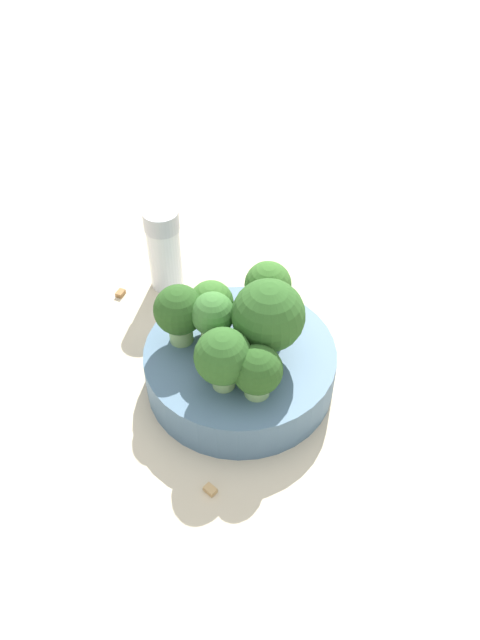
# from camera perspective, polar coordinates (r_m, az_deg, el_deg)

# --- Properties ---
(ground_plane) EXTENTS (3.00, 3.00, 0.00)m
(ground_plane) POSITION_cam_1_polar(r_m,az_deg,el_deg) (0.52, 0.00, -5.61)
(ground_plane) COLOR beige
(bowl) EXTENTS (0.15, 0.15, 0.04)m
(bowl) POSITION_cam_1_polar(r_m,az_deg,el_deg) (0.51, 0.00, -4.27)
(bowl) COLOR slate
(bowl) RESTS_ON ground_plane
(broccoli_floret_0) EXTENTS (0.06, 0.06, 0.07)m
(broccoli_floret_0) POSITION_cam_1_polar(r_m,az_deg,el_deg) (0.47, 2.60, 0.32)
(broccoli_floret_0) COLOR #7A9E5B
(broccoli_floret_0) RESTS_ON bowl
(broccoli_floret_1) EXTENTS (0.04, 0.04, 0.05)m
(broccoli_floret_1) POSITION_cam_1_polar(r_m,az_deg,el_deg) (0.49, -2.65, 1.46)
(broccoli_floret_1) COLOR #8EB770
(broccoli_floret_1) RESTS_ON bowl
(broccoli_floret_2) EXTENTS (0.03, 0.03, 0.05)m
(broccoli_floret_2) POSITION_cam_1_polar(r_m,az_deg,el_deg) (0.48, -2.49, 0.14)
(broccoli_floret_2) COLOR #8EB770
(broccoli_floret_2) RESTS_ON bowl
(broccoli_floret_3) EXTENTS (0.04, 0.04, 0.05)m
(broccoli_floret_3) POSITION_cam_1_polar(r_m,az_deg,el_deg) (0.49, -5.58, 0.71)
(broccoli_floret_3) COLOR #8EB770
(broccoli_floret_3) RESTS_ON bowl
(broccoli_floret_4) EXTENTS (0.04, 0.04, 0.05)m
(broccoli_floret_4) POSITION_cam_1_polar(r_m,az_deg,el_deg) (0.45, -1.55, -3.49)
(broccoli_floret_4) COLOR #8EB770
(broccoli_floret_4) RESTS_ON bowl
(broccoli_floret_5) EXTENTS (0.04, 0.04, 0.05)m
(broccoli_floret_5) POSITION_cam_1_polar(r_m,az_deg,el_deg) (0.50, 2.56, 2.99)
(broccoli_floret_5) COLOR #84AD66
(broccoli_floret_5) RESTS_ON bowl
(broccoli_floret_6) EXTENTS (0.04, 0.04, 0.04)m
(broccoli_floret_6) POSITION_cam_1_polar(r_m,az_deg,el_deg) (0.45, 1.60, -4.74)
(broccoli_floret_6) COLOR #8EB770
(broccoli_floret_6) RESTS_ON bowl
(pepper_shaker) EXTENTS (0.03, 0.03, 0.08)m
(pepper_shaker) POSITION_cam_1_polar(r_m,az_deg,el_deg) (0.59, -6.95, 6.49)
(pepper_shaker) COLOR silver
(pepper_shaker) RESTS_ON ground_plane
(almond_crumb_0) EXTENTS (0.01, 0.01, 0.01)m
(almond_crumb_0) POSITION_cam_1_polar(r_m,az_deg,el_deg) (0.61, -10.90, 2.58)
(almond_crumb_0) COLOR olive
(almond_crumb_0) RESTS_ON ground_plane
(almond_crumb_1) EXTENTS (0.01, 0.01, 0.01)m
(almond_crumb_1) POSITION_cam_1_polar(r_m,az_deg,el_deg) (0.46, -2.75, -15.10)
(almond_crumb_1) COLOR tan
(almond_crumb_1) RESTS_ON ground_plane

